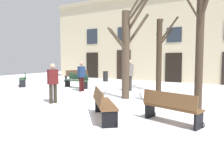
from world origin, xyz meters
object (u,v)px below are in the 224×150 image
Objects in this scene: bench_near_lamp at (77,80)px; bench_by_litter_bin at (76,75)px; litter_bin at (105,76)px; person_near_bench at (53,81)px; tree_near_facade at (200,32)px; bench_back_to_back_left at (23,79)px; person_by_shop_door at (130,73)px; person_crossing_plaza at (82,75)px; bench_back_to_back_right at (103,104)px; tree_foreground at (127,48)px; tree_center at (160,53)px; bench_facing_shops at (171,107)px.

bench_by_litter_bin is at bearing 139.79° from bench_near_lamp.
person_near_bench is (2.48, -7.98, 0.47)m from litter_bin.
tree_near_facade is 3.41× the size of bench_back_to_back_left.
person_by_shop_door is at bearing 95.22° from bench_by_litter_bin.
person_crossing_plaza is at bearing -143.92° from person_near_bench.
bench_back_to_back_right is at bearing -135.32° from tree_near_facade.
person_crossing_plaza is at bearing 38.00° from bench_back_to_back_left.
bench_back_to_back_right is (0.80, -3.23, -1.78)m from tree_foreground.
tree_near_facade is at bearing -56.06° from tree_center.
bench_back_to_back_right is at bearing -34.16° from bench_near_lamp.
bench_by_litter_bin is 1.12× the size of bench_back_to_back_left.
tree_foreground is 7.51m from litter_bin.
tree_near_facade is 5.69m from person_near_bench.
bench_back_to_back_right is at bearing 71.94° from bench_by_litter_bin.
tree_center reaches higher than bench_facing_shops.
bench_by_litter_bin is at bearing 90.41° from person_by_shop_door.
bench_back_to_back_left is 0.89× the size of bench_near_lamp.
tree_center reaches higher than bench_back_to_back_left.
tree_near_facade is at bearing -95.46° from person_crossing_plaza.
tree_near_facade is at bearing -88.55° from bench_facing_shops.
tree_center is 2.49× the size of bench_back_to_back_left.
litter_bin is 2.31m from bench_by_litter_bin.
tree_near_facade reaches higher than bench_by_litter_bin.
tree_center is at bearing 104.30° from bench_by_litter_bin.
tree_foreground is 3.11× the size of bench_back_to_back_left.
person_crossing_plaza is 1.01× the size of person_near_bench.
bench_back_to_back_right is 0.96× the size of person_by_shop_door.
bench_back_to_back_right is at bearing -58.60° from litter_bin.
person_by_shop_door reaches higher than bench_facing_shops.
litter_bin is 0.46× the size of person_by_shop_door.
bench_back_to_back_left is 0.97× the size of bench_back_to_back_right.
person_by_shop_door is (-1.65, 5.31, 0.51)m from bench_back_to_back_right.
tree_near_facade reaches higher than person_near_bench.
litter_bin is 5.23m from person_crossing_plaza.
tree_foreground is 2.90× the size of person_by_shop_door.
person_by_shop_door reaches higher than bench_by_litter_bin.
person_near_bench is at bearing -172.79° from person_by_shop_door.
bench_back_to_back_left is (-8.46, -2.16, -1.62)m from tree_center.
bench_by_litter_bin reaches higher than bench_back_to_back_left.
litter_bin is (-7.71, 6.58, -2.23)m from tree_near_facade.
tree_near_facade is at bearing -104.18° from person_by_shop_door.
bench_back_to_back_left is at bearing 125.39° from person_by_shop_door.
bench_by_litter_bin is 8.24m from person_near_bench.
bench_facing_shops is 6.60m from person_crossing_plaza.
tree_near_facade is at bearing 88.78° from bench_by_litter_bin.
bench_near_lamp is 8.04m from bench_facing_shops.
tree_center is 2.32× the size of person_by_shop_door.
bench_near_lamp is (-4.19, 1.60, -1.77)m from tree_foreground.
tree_foreground is 3.45m from person_near_bench.
tree_foreground is at bearing -134.51° from person_by_shop_door.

